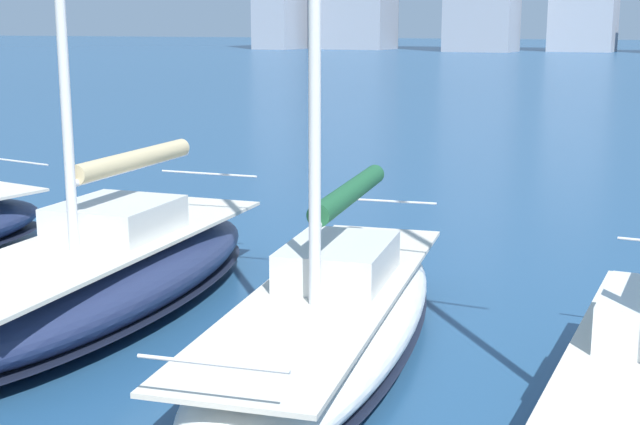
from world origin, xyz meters
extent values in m
ellipsoid|color=white|center=(-0.20, -7.23, 0.49)|extent=(3.83, 9.40, 0.99)
ellipsoid|color=black|center=(-0.20, -7.23, 0.22)|extent=(3.85, 9.45, 0.10)
cube|color=beige|center=(-0.20, -7.23, 1.02)|extent=(3.23, 8.25, 0.06)
cube|color=silver|center=(-0.11, -7.77, 1.32)|extent=(1.74, 2.21, 0.55)
cylinder|color=silver|center=(0.00, -8.44, 2.10)|extent=(0.73, 3.81, 0.12)
cylinder|color=#1E5633|center=(0.00, -8.44, 2.22)|extent=(0.88, 3.53, 0.32)
cylinder|color=silver|center=(-0.88, -3.08, 1.54)|extent=(1.54, 0.29, 0.04)
cylinder|color=silver|center=(0.46, -11.28, 1.54)|extent=(1.78, 0.33, 0.04)
ellipsoid|color=navy|center=(4.05, -7.51, 0.59)|extent=(3.65, 9.08, 1.19)
ellipsoid|color=black|center=(4.05, -7.51, 0.27)|extent=(3.67, 9.12, 0.10)
cube|color=beige|center=(4.05, -7.51, 1.22)|extent=(3.04, 7.97, 0.06)
cube|color=silver|center=(4.10, -8.03, 1.52)|extent=(1.88, 2.10, 0.55)
cylinder|color=silver|center=(4.16, -8.70, 2.30)|extent=(0.47, 3.71, 0.12)
cylinder|color=#C6B284|center=(4.16, -8.70, 2.42)|extent=(0.64, 3.44, 0.32)
cylinder|color=silver|center=(4.42, -11.47, 1.74)|extent=(2.12, 0.24, 0.04)
cylinder|color=silver|center=(9.33, -11.17, 1.73)|extent=(2.23, 0.35, 0.04)
camera|label=1|loc=(-5.20, 3.72, 4.70)|focal=50.00mm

